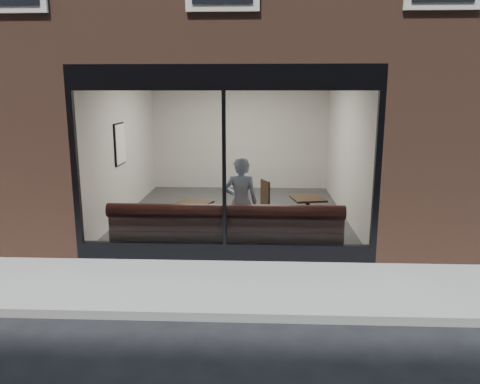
{
  "coord_description": "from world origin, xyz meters",
  "views": [
    {
      "loc": [
        0.58,
        -5.38,
        2.8
      ],
      "look_at": [
        0.24,
        2.4,
        1.11
      ],
      "focal_mm": 35.0,
      "sensor_mm": 36.0,
      "label": 1
    }
  ],
  "objects_px": {
    "cafe_table_left": "(193,203)",
    "banquette": "(226,240)",
    "person": "(241,203)",
    "cafe_table_right": "(308,199)",
    "cafe_chair_right": "(257,214)"
  },
  "relations": [
    {
      "from": "person",
      "to": "cafe_table_right",
      "type": "distance_m",
      "value": 1.5
    },
    {
      "from": "person",
      "to": "cafe_table_right",
      "type": "xyz_separation_m",
      "value": [
        1.28,
        0.77,
        -0.09
      ]
    },
    {
      "from": "banquette",
      "to": "person",
      "type": "height_order",
      "value": "person"
    },
    {
      "from": "cafe_table_left",
      "to": "banquette",
      "type": "bearing_deg",
      "value": -41.41
    },
    {
      "from": "cafe_chair_right",
      "to": "cafe_table_left",
      "type": "bearing_deg",
      "value": 21.26
    },
    {
      "from": "person",
      "to": "cafe_table_right",
      "type": "height_order",
      "value": "person"
    },
    {
      "from": "cafe_table_left",
      "to": "cafe_chair_right",
      "type": "xyz_separation_m",
      "value": [
        1.19,
        1.19,
        -0.5
      ]
    },
    {
      "from": "banquette",
      "to": "cafe_chair_right",
      "type": "bearing_deg",
      "value": 73.76
    },
    {
      "from": "person",
      "to": "cafe_table_left",
      "type": "bearing_deg",
      "value": -18.58
    },
    {
      "from": "banquette",
      "to": "cafe_chair_right",
      "type": "height_order",
      "value": "banquette"
    },
    {
      "from": "cafe_table_left",
      "to": "cafe_table_right",
      "type": "distance_m",
      "value": 2.24
    },
    {
      "from": "banquette",
      "to": "cafe_chair_right",
      "type": "xyz_separation_m",
      "value": [
        0.52,
        1.78,
        0.01
      ]
    },
    {
      "from": "cafe_table_left",
      "to": "cafe_chair_right",
      "type": "bearing_deg",
      "value": 44.98
    },
    {
      "from": "cafe_table_right",
      "to": "cafe_table_left",
      "type": "bearing_deg",
      "value": -167.33
    },
    {
      "from": "banquette",
      "to": "cafe_table_left",
      "type": "distance_m",
      "value": 1.03
    }
  ]
}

